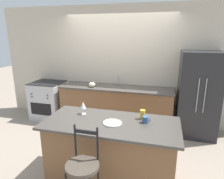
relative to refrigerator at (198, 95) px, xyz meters
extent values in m
plane|color=gray|center=(-1.72, -0.35, -0.87)|extent=(18.00, 18.00, 0.00)
cube|color=beige|center=(-1.72, 0.36, 0.48)|extent=(6.00, 0.07, 2.70)
cube|color=brown|center=(-1.72, 0.04, -0.43)|extent=(2.51, 0.65, 0.88)
cube|color=#47423D|center=(-1.72, 0.04, 0.02)|extent=(2.55, 0.69, 0.03)
cube|color=black|center=(-1.72, 0.04, 0.04)|extent=(0.56, 0.36, 0.01)
cylinder|color=#ADAFB5|center=(-1.72, 0.26, 0.15)|extent=(0.02, 0.02, 0.22)
cylinder|color=#ADAFB5|center=(-1.72, 0.20, 0.25)|extent=(0.02, 0.12, 0.02)
cube|color=brown|center=(-1.35, -1.78, -0.44)|extent=(1.72, 0.74, 0.87)
cube|color=#47423D|center=(-1.35, -1.78, 0.02)|extent=(1.84, 0.86, 0.03)
cube|color=#232326|center=(0.00, 0.00, 0.00)|extent=(0.77, 0.68, 1.74)
cylinder|color=#939399|center=(-0.06, -0.36, 0.09)|extent=(0.02, 0.02, 0.66)
cylinder|color=#939399|center=(0.06, -0.36, 0.09)|extent=(0.02, 0.02, 0.66)
cube|color=#B7B7BC|center=(-3.46, 0.00, -0.42)|extent=(0.75, 0.69, 0.90)
cube|color=black|center=(-3.46, -0.35, -0.53)|extent=(0.54, 0.01, 0.29)
cube|color=black|center=(-3.46, 0.00, 0.04)|extent=(0.75, 0.69, 0.02)
cylinder|color=black|center=(-3.67, -0.36, -0.17)|extent=(0.03, 0.02, 0.03)
cylinder|color=black|center=(-3.25, -0.36, -0.17)|extent=(0.03, 0.02, 0.03)
cylinder|color=black|center=(-3.67, -0.36, -0.24)|extent=(0.03, 0.02, 0.03)
cylinder|color=black|center=(-3.25, -0.36, -0.24)|extent=(0.03, 0.02, 0.03)
cylinder|color=#4C4238|center=(-1.50, -2.44, -0.22)|extent=(0.38, 0.38, 0.04)
cylinder|color=black|center=(-1.63, -2.31, 0.00)|extent=(0.02, 0.02, 0.40)
cylinder|color=black|center=(-1.36, -2.31, 0.00)|extent=(0.02, 0.02, 0.40)
cube|color=black|center=(-1.50, -2.31, 0.13)|extent=(0.27, 0.02, 0.04)
cylinder|color=beige|center=(-1.32, -1.81, 0.04)|extent=(0.26, 0.26, 0.01)
torus|color=beige|center=(-1.32, -1.81, 0.04)|extent=(0.25, 0.25, 0.01)
cylinder|color=white|center=(-1.82, -1.61, 0.03)|extent=(0.08, 0.08, 0.00)
cylinder|color=white|center=(-1.82, -1.61, 0.08)|extent=(0.01, 0.01, 0.09)
cone|color=white|center=(-1.82, -1.61, 0.18)|extent=(0.08, 0.08, 0.10)
cylinder|color=#335689|center=(-0.90, -1.68, 0.08)|extent=(0.08, 0.08, 0.09)
torus|color=#335689|center=(-0.85, -1.68, 0.08)|extent=(0.06, 0.01, 0.06)
cylinder|color=gold|center=(-0.95, -1.56, 0.10)|extent=(0.08, 0.08, 0.13)
ellipsoid|color=beige|center=(-2.24, -0.12, 0.10)|extent=(0.14, 0.14, 0.11)
cylinder|color=brown|center=(-2.24, -0.12, 0.17)|extent=(0.02, 0.02, 0.02)
camera|label=1|loc=(-0.69, -4.19, 1.19)|focal=32.00mm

